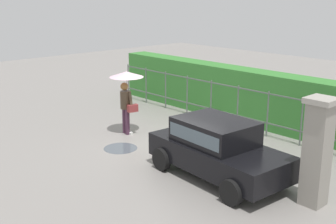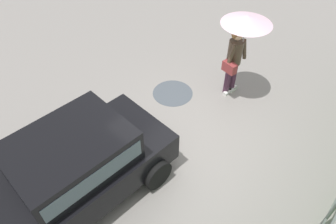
# 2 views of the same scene
# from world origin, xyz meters

# --- Properties ---
(ground_plane) EXTENTS (40.00, 40.00, 0.00)m
(ground_plane) POSITION_xyz_m (0.00, 0.00, 0.00)
(ground_plane) COLOR gray
(car) EXTENTS (3.84, 2.10, 1.48)m
(car) POSITION_xyz_m (2.43, -0.68, 0.80)
(car) COLOR black
(car) RESTS_ON ground
(pedestrian) EXTENTS (1.11, 1.11, 2.06)m
(pedestrian) POSITION_xyz_m (-1.92, -0.16, 1.57)
(pedestrian) COLOR #47283D
(pedestrian) RESTS_ON ground
(gate_pillar) EXTENTS (0.60, 0.60, 2.42)m
(gate_pillar) POSITION_xyz_m (4.87, -0.25, 1.24)
(gate_pillar) COLOR gray
(gate_pillar) RESTS_ON ground
(fence_section) EXTENTS (10.96, 0.05, 1.50)m
(fence_section) POSITION_xyz_m (-0.39, 2.93, 0.83)
(fence_section) COLOR #59605B
(fence_section) RESTS_ON ground
(hedge_row) EXTENTS (11.91, 0.90, 1.90)m
(hedge_row) POSITION_xyz_m (-0.39, 3.82, 0.95)
(hedge_row) COLOR #387F33
(hedge_row) RESTS_ON ground
(puddle_near) EXTENTS (1.01, 1.01, 0.00)m
(puddle_near) POSITION_xyz_m (-0.88, -1.23, 0.00)
(puddle_near) COLOR #4C545B
(puddle_near) RESTS_ON ground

